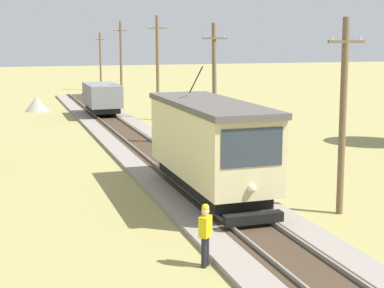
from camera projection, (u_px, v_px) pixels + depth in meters
red_tram at (209, 144)px, 22.00m from camera, size 2.60×8.54×4.79m
freight_car at (102, 97)px, 45.52m from camera, size 2.40×5.20×2.31m
utility_pole_near_tram at (343, 115)px, 20.00m from camera, size 1.40×0.37×6.88m
utility_pole_mid at (214, 85)px, 32.01m from camera, size 1.40×0.59×7.01m
utility_pole_far at (158, 67)px, 43.51m from camera, size 1.40×0.30×7.86m
utility_pole_distant at (121, 60)px, 56.76m from camera, size 1.40×0.44×7.86m
utility_pole_horizon at (101, 61)px, 68.61m from camera, size 1.40×0.41×6.84m
gravel_pile at (37, 104)px, 49.39m from camera, size 2.03×2.03×1.27m
track_worker at (205, 232)px, 15.61m from camera, size 0.44×0.44×1.78m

